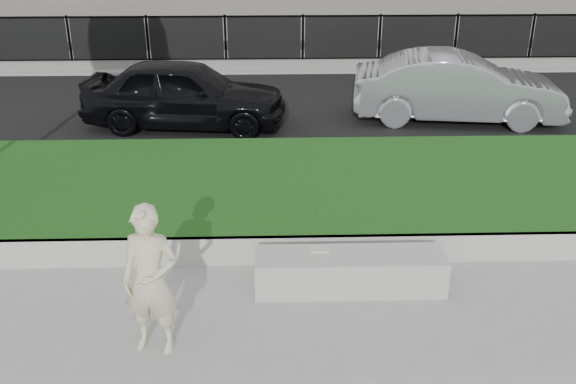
{
  "coord_description": "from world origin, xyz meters",
  "views": [
    {
      "loc": [
        0.62,
        -6.43,
        4.38
      ],
      "look_at": [
        0.85,
        1.2,
        0.98
      ],
      "focal_mm": 40.0,
      "sensor_mm": 36.0,
      "label": 1
    }
  ],
  "objects_px": {
    "book": "(319,249)",
    "car_dark": "(185,93)",
    "car_silver": "(457,88)",
    "man": "(151,281)",
    "stone_bench": "(350,272)"
  },
  "relations": [
    {
      "from": "book",
      "to": "car_dark",
      "type": "xyz_separation_m",
      "value": [
        -2.38,
        6.33,
        0.27
      ]
    },
    {
      "from": "car_silver",
      "to": "man",
      "type": "bearing_deg",
      "value": 153.31
    },
    {
      "from": "stone_bench",
      "to": "car_dark",
      "type": "bearing_deg",
      "value": 113.11
    },
    {
      "from": "stone_bench",
      "to": "car_silver",
      "type": "relative_size",
      "value": 0.52
    },
    {
      "from": "stone_bench",
      "to": "car_silver",
      "type": "xyz_separation_m",
      "value": [
        3.13,
        6.72,
        0.54
      ]
    },
    {
      "from": "man",
      "to": "car_silver",
      "type": "distance_m",
      "value": 9.48
    },
    {
      "from": "stone_bench",
      "to": "man",
      "type": "distance_m",
      "value": 2.56
    },
    {
      "from": "stone_bench",
      "to": "book",
      "type": "bearing_deg",
      "value": 160.19
    },
    {
      "from": "man",
      "to": "car_dark",
      "type": "distance_m",
      "value": 7.59
    },
    {
      "from": "stone_bench",
      "to": "car_dark",
      "type": "xyz_separation_m",
      "value": [
        -2.76,
        6.46,
        0.53
      ]
    },
    {
      "from": "stone_bench",
      "to": "man",
      "type": "relative_size",
      "value": 1.39
    },
    {
      "from": "stone_bench",
      "to": "book",
      "type": "relative_size",
      "value": 10.17
    },
    {
      "from": "book",
      "to": "stone_bench",
      "type": "bearing_deg",
      "value": -21.64
    },
    {
      "from": "stone_bench",
      "to": "book",
      "type": "height_order",
      "value": "book"
    },
    {
      "from": "car_silver",
      "to": "stone_bench",
      "type": "bearing_deg",
      "value": 162.7
    }
  ]
}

